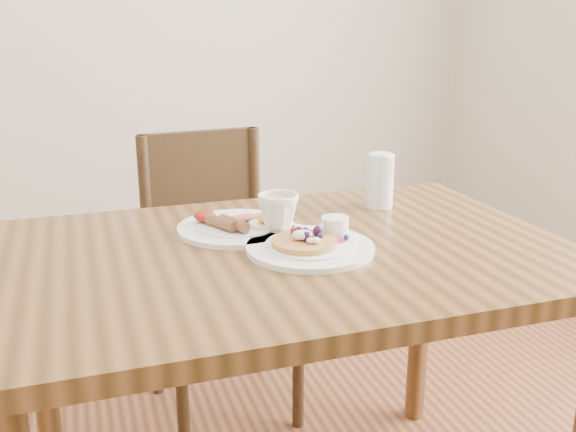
{
  "coord_description": "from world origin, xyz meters",
  "views": [
    {
      "loc": [
        -0.41,
        -1.21,
        1.21
      ],
      "look_at": [
        0.0,
        0.0,
        0.82
      ],
      "focal_mm": 40.0,
      "sensor_mm": 36.0,
      "label": 1
    }
  ],
  "objects_px": {
    "dining_table": "(288,290)",
    "chair_far": "(215,261)",
    "breakfast_plate": "(235,226)",
    "water_glass": "(380,181)",
    "teacup_saucer": "(278,216)",
    "pancake_plate": "(312,244)"
  },
  "relations": [
    {
      "from": "dining_table",
      "to": "chair_far",
      "type": "bearing_deg",
      "value": 92.54
    },
    {
      "from": "chair_far",
      "to": "breakfast_plate",
      "type": "height_order",
      "value": "chair_far"
    },
    {
      "from": "dining_table",
      "to": "breakfast_plate",
      "type": "distance_m",
      "value": 0.2
    },
    {
      "from": "dining_table",
      "to": "water_glass",
      "type": "bearing_deg",
      "value": 34.41
    },
    {
      "from": "dining_table",
      "to": "water_glass",
      "type": "relative_size",
      "value": 8.77
    },
    {
      "from": "teacup_saucer",
      "to": "water_glass",
      "type": "bearing_deg",
      "value": 22.66
    },
    {
      "from": "dining_table",
      "to": "teacup_saucer",
      "type": "height_order",
      "value": "teacup_saucer"
    },
    {
      "from": "breakfast_plate",
      "to": "water_glass",
      "type": "bearing_deg",
      "value": 10.6
    },
    {
      "from": "pancake_plate",
      "to": "breakfast_plate",
      "type": "bearing_deg",
      "value": 124.77
    },
    {
      "from": "dining_table",
      "to": "pancake_plate",
      "type": "bearing_deg",
      "value": -35.25
    },
    {
      "from": "chair_far",
      "to": "water_glass",
      "type": "height_order",
      "value": "water_glass"
    },
    {
      "from": "breakfast_plate",
      "to": "water_glass",
      "type": "xyz_separation_m",
      "value": [
        0.4,
        0.08,
        0.06
      ]
    },
    {
      "from": "dining_table",
      "to": "chair_far",
      "type": "height_order",
      "value": "chair_far"
    },
    {
      "from": "chair_far",
      "to": "teacup_saucer",
      "type": "relative_size",
      "value": 6.29
    },
    {
      "from": "dining_table",
      "to": "breakfast_plate",
      "type": "relative_size",
      "value": 4.44
    },
    {
      "from": "pancake_plate",
      "to": "water_glass",
      "type": "bearing_deg",
      "value": 41.86
    },
    {
      "from": "pancake_plate",
      "to": "breakfast_plate",
      "type": "distance_m",
      "value": 0.21
    },
    {
      "from": "chair_far",
      "to": "pancake_plate",
      "type": "bearing_deg",
      "value": 91.35
    },
    {
      "from": "dining_table",
      "to": "pancake_plate",
      "type": "relative_size",
      "value": 4.44
    },
    {
      "from": "water_glass",
      "to": "teacup_saucer",
      "type": "bearing_deg",
      "value": -157.34
    },
    {
      "from": "chair_far",
      "to": "pancake_plate",
      "type": "distance_m",
      "value": 0.72
    },
    {
      "from": "dining_table",
      "to": "pancake_plate",
      "type": "xyz_separation_m",
      "value": [
        0.04,
        -0.03,
        0.11
      ]
    }
  ]
}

